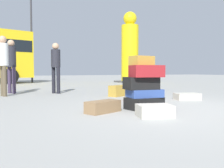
{
  "coord_description": "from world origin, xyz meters",
  "views": [
    {
      "loc": [
        -3.04,
        -3.44,
        0.73
      ],
      "look_at": [
        -0.45,
        1.85,
        0.42
      ],
      "focal_mm": 38.37,
      "sensor_mm": 36.0,
      "label": 1
    }
  ],
  "objects": [
    {
      "name": "ground_plane",
      "position": [
        0.0,
        0.0,
        0.0
      ],
      "size": [
        80.0,
        80.0,
        0.0
      ],
      "primitive_type": "plane",
      "color": "#9E9E99"
    },
    {
      "name": "lamp_post",
      "position": [
        -0.87,
        12.8,
        3.83
      ],
      "size": [
        0.36,
        0.36,
        5.83
      ],
      "color": "#333338",
      "rests_on": "ground"
    },
    {
      "name": "suitcase_tower",
      "position": [
        -0.46,
        0.43,
        0.45
      ],
      "size": [
        0.76,
        0.62,
        1.03
      ],
      "color": "black",
      "rests_on": "ground"
    },
    {
      "name": "suitcase_tan_foreground_far",
      "position": [
        0.22,
        2.79,
        0.16
      ],
      "size": [
        0.66,
        0.51,
        0.32
      ],
      "primitive_type": "cube",
      "rotation": [
        0.0,
        0.0,
        0.42
      ],
      "color": "#B28C33",
      "rests_on": "ground"
    },
    {
      "name": "suitcase_brown_foreground_near",
      "position": [
        -1.33,
        0.41,
        0.1
      ],
      "size": [
        0.71,
        0.51,
        0.21
      ],
      "primitive_type": "cube",
      "rotation": [
        0.0,
        0.0,
        0.37
      ],
      "color": "olive",
      "rests_on": "ground"
    },
    {
      "name": "person_tourist_with_camera",
      "position": [
        -2.54,
        5.12,
        1.06
      ],
      "size": [
        0.3,
        0.3,
        1.77
      ],
      "rotation": [
        0.0,
        0.0,
        -0.96
      ],
      "color": "#3F334C",
      "rests_on": "ground"
    },
    {
      "name": "suitcase_cream_behind_tower",
      "position": [
        1.38,
        1.2,
        0.09
      ],
      "size": [
        0.69,
        0.54,
        0.17
      ],
      "primitive_type": "cube",
      "rotation": [
        0.0,
        0.0,
        -0.29
      ],
      "color": "beige",
      "rests_on": "ground"
    },
    {
      "name": "person_passerby_in_red",
      "position": [
        -2.82,
        4.24,
        1.06
      ],
      "size": [
        0.3,
        0.33,
        1.77
      ],
      "rotation": [
        0.0,
        0.0,
        -1.34
      ],
      "color": "brown",
      "rests_on": "ground"
    },
    {
      "name": "suitcase_maroon_upright_blue",
      "position": [
        0.12,
        1.49,
        0.26
      ],
      "size": [
        0.43,
        0.49,
        0.52
      ],
      "primitive_type": "cube",
      "rotation": [
        0.0,
        0.0,
        -0.4
      ],
      "color": "maroon",
      "rests_on": "ground"
    },
    {
      "name": "yellow_dummy_statue",
      "position": [
        5.03,
        10.35,
        2.08
      ],
      "size": [
        1.58,
        1.58,
        4.65
      ],
      "color": "yellow",
      "rests_on": "ground"
    },
    {
      "name": "suitcase_cream_white_trunk",
      "position": [
        -0.75,
        -0.32,
        0.1
      ],
      "size": [
        0.63,
        0.53,
        0.2
      ],
      "primitive_type": "cube",
      "rotation": [
        0.0,
        0.0,
        -0.28
      ],
      "color": "beige",
      "rests_on": "ground"
    },
    {
      "name": "person_bearded_onlooker",
      "position": [
        -1.23,
        4.45,
        1.0
      ],
      "size": [
        0.3,
        0.31,
        1.66
      ],
      "rotation": [
        0.0,
        0.0,
        -1.04
      ],
      "color": "black",
      "rests_on": "ground"
    }
  ]
}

